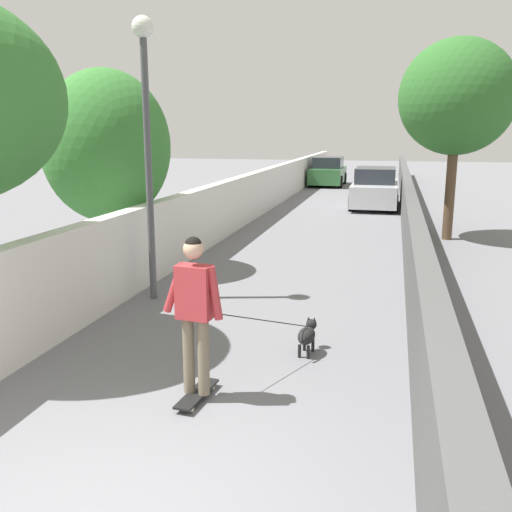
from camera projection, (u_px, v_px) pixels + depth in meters
name	position (u px, v px, depth m)	size (l,w,h in m)	color
ground_plane	(321.00, 228.00, 17.39)	(80.00, 80.00, 0.00)	slate
wall_left	(223.00, 209.00, 15.92)	(48.00, 0.30, 1.55)	silver
fence_right	(409.00, 220.00, 14.76)	(48.00, 0.30, 1.33)	#4C4C4C
tree_left_near	(106.00, 147.00, 11.50)	(2.62, 2.62, 4.19)	#473523
tree_right_mid	(457.00, 98.00, 14.78)	(3.04, 3.04, 5.33)	brown
lamp_post	(146.00, 114.00, 9.43)	(0.36, 0.36, 4.78)	#4C4C51
skateboard	(197.00, 394.00, 6.31)	(0.82, 0.28, 0.08)	black
person_skateboarder	(195.00, 303.00, 6.08)	(0.26, 0.71, 1.78)	#726651
dog	(307.00, 334.00, 7.56)	(1.92, 1.13, 1.06)	black
car_near	(375.00, 189.00, 21.94)	(4.16, 1.80, 1.54)	silver
car_far	(328.00, 172.00, 30.62)	(3.86, 1.80, 1.54)	#336B38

